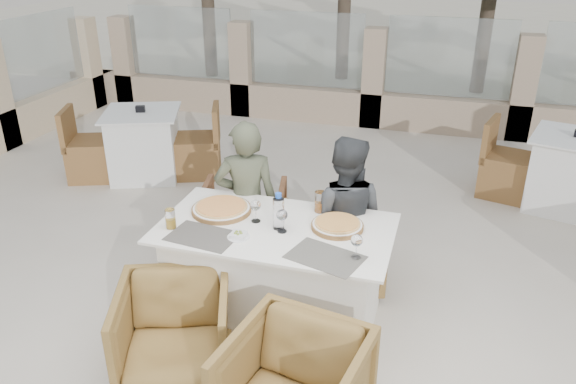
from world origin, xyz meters
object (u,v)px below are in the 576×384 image
(pizza_right, at_px, (337,225))
(bg_table_b, at_px, (571,173))
(diner_left, at_px, (247,203))
(beer_glass_left, at_px, (170,219))
(dining_table, at_px, (276,275))
(wine_glass_centre, at_px, (256,210))
(water_bottle, at_px, (279,211))
(bg_table_a, at_px, (144,144))
(wine_glass_corner, at_px, (356,245))
(armchair_far_left, at_px, (243,223))
(pizza_left, at_px, (221,208))
(diner_right, at_px, (343,219))
(wine_glass_near, at_px, (282,219))
(armchair_far_right, at_px, (331,249))
(armchair_near_left, at_px, (175,332))
(olive_dish, at_px, (238,235))
(beer_glass_right, at_px, (320,202))

(pizza_right, relative_size, bg_table_b, 0.22)
(diner_left, bearing_deg, beer_glass_left, 46.94)
(dining_table, distance_m, wine_glass_centre, 0.50)
(water_bottle, height_order, bg_table_a, water_bottle)
(wine_glass_corner, distance_m, armchair_far_left, 1.60)
(pizza_left, distance_m, diner_right, 0.91)
(wine_glass_near, distance_m, diner_right, 0.64)
(beer_glass_left, bearing_deg, armchair_far_left, 81.82)
(armchair_far_right, bearing_deg, wine_glass_corner, 88.75)
(dining_table, distance_m, beer_glass_left, 0.84)
(pizza_right, bearing_deg, beer_glass_left, -163.66)
(wine_glass_near, xyz_separation_m, armchair_near_left, (-0.50, -0.66, -0.54))
(beer_glass_left, relative_size, armchair_far_left, 0.19)
(water_bottle, relative_size, wine_glass_centre, 1.42)
(pizza_right, distance_m, armchair_far_right, 0.65)
(armchair_near_left, distance_m, diner_left, 1.24)
(wine_glass_near, distance_m, olive_dish, 0.31)
(wine_glass_near, relative_size, armchair_near_left, 0.26)
(water_bottle, relative_size, bg_table_a, 0.16)
(pizza_right, xyz_separation_m, water_bottle, (-0.38, -0.11, 0.11))
(beer_glass_right, distance_m, diner_right, 0.29)
(diner_right, bearing_deg, pizza_left, 21.60)
(wine_glass_corner, bearing_deg, diner_right, 107.09)
(bg_table_a, bearing_deg, pizza_right, -58.15)
(beer_glass_right, xyz_separation_m, armchair_far_right, (0.05, 0.23, -0.52))
(wine_glass_centre, distance_m, wine_glass_near, 0.23)
(wine_glass_corner, bearing_deg, wine_glass_centre, 159.82)
(wine_glass_centre, height_order, bg_table_a, wine_glass_centre)
(water_bottle, xyz_separation_m, bg_table_a, (-2.29, 2.13, -0.52))
(pizza_left, bearing_deg, water_bottle, -14.04)
(bg_table_a, bearing_deg, diner_left, -62.46)
(pizza_left, relative_size, bg_table_b, 0.26)
(wine_glass_corner, distance_m, bg_table_b, 3.34)
(beer_glass_right, relative_size, bg_table_a, 0.09)
(olive_dish, xyz_separation_m, bg_table_a, (-2.07, 2.33, -0.41))
(diner_right, bearing_deg, wine_glass_centre, 36.75)
(wine_glass_centre, height_order, bg_table_b, wine_glass_centre)
(water_bottle, bearing_deg, wine_glass_corner, -21.91)
(wine_glass_near, height_order, wine_glass_corner, same)
(armchair_near_left, height_order, bg_table_b, bg_table_b)
(olive_dish, height_order, bg_table_b, olive_dish)
(bg_table_a, bearing_deg, dining_table, -64.26)
(bg_table_a, bearing_deg, bg_table_b, -15.07)
(diner_left, bearing_deg, armchair_far_right, 166.58)
(bg_table_a, bearing_deg, wine_glass_corner, -60.62)
(beer_glass_right, relative_size, olive_dish, 1.40)
(armchair_near_left, xyz_separation_m, diner_left, (0.05, 1.18, 0.35))
(bg_table_b, bearing_deg, wine_glass_centre, -118.92)
(diner_right, bearing_deg, bg_table_a, -33.81)
(wine_glass_near, bearing_deg, dining_table, 142.80)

